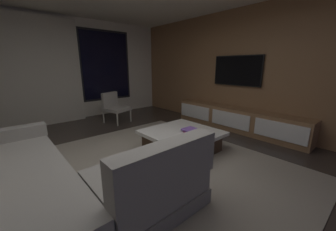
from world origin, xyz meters
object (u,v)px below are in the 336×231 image
object	(u,v)px
mounted_tv	(237,71)
book_stack_on_coffee_table	(190,130)
media_console	(237,120)
accent_chair_near_window	(114,106)
sectional_couch	(54,184)
coffee_table	(182,140)

from	to	relation	value
mounted_tv	book_stack_on_coffee_table	bearing A→B (deg)	-171.57
media_console	accent_chair_near_window	bearing A→B (deg)	125.39
book_stack_on_coffee_table	media_console	size ratio (longest dim) A/B	0.08
sectional_couch	media_console	size ratio (longest dim) A/B	0.81
coffee_table	media_console	xyz separation A→B (m)	(1.75, -0.04, 0.06)
book_stack_on_coffee_table	mounted_tv	xyz separation A→B (m)	(1.85, 0.27, 0.96)
coffee_table	sectional_couch	bearing A→B (deg)	-175.26
sectional_couch	media_console	bearing A→B (deg)	1.89
accent_chair_near_window	coffee_table	bearing A→B (deg)	-89.24
book_stack_on_coffee_table	accent_chair_near_window	distance (m)	2.59
coffee_table	mounted_tv	xyz separation A→B (m)	(1.93, 0.15, 1.16)
book_stack_on_coffee_table	mounted_tv	bearing A→B (deg)	8.43
accent_chair_near_window	mounted_tv	world-z (taller)	mounted_tv
accent_chair_near_window	mounted_tv	distance (m)	3.17
book_stack_on_coffee_table	sectional_couch	bearing A→B (deg)	-178.70
book_stack_on_coffee_table	accent_chair_near_window	world-z (taller)	accent_chair_near_window
book_stack_on_coffee_table	mounted_tv	size ratio (longest dim) A/B	0.20
coffee_table	accent_chair_near_window	xyz separation A→B (m)	(-0.03, 2.47, 0.25)
accent_chair_near_window	media_console	size ratio (longest dim) A/B	0.25
accent_chair_near_window	media_console	xyz separation A→B (m)	(1.79, -2.51, -0.18)
sectional_couch	coffee_table	xyz separation A→B (m)	(2.02, 0.17, -0.10)
accent_chair_near_window	media_console	distance (m)	3.09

